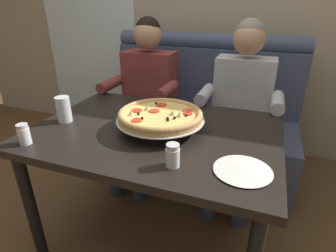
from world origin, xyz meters
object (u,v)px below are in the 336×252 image
booth_bench (197,124)px  shaker_parmesan (173,157)px  dining_table (156,144)px  shaker_pepper_flakes (24,136)px  diner_left (145,94)px  plate_near_left (243,169)px  diner_right (240,105)px  pizza (160,115)px  drinking_glass (64,111)px  patio_chair (124,72)px

booth_bench → shaker_parmesan: bearing=-80.6°
dining_table → shaker_pepper_flakes: bearing=-144.6°
diner_left → plate_near_left: bearing=-46.9°
booth_bench → diner_right: 0.55m
diner_left → pizza: 0.77m
diner_right → drinking_glass: size_ratio=9.04×
dining_table → diner_right: 0.75m
diner_right → pizza: bearing=-117.7°
drinking_glass → patio_chair: bearing=110.7°
plate_near_left → booth_bench: bearing=112.1°
shaker_parmesan → pizza: bearing=119.8°
diner_right → drinking_glass: diner_right is taller
diner_left → patio_chair: bearing=125.1°
pizza → drinking_glass: bearing=-170.7°
patio_chair → drinking_glass: bearing=-69.3°
plate_near_left → shaker_pepper_flakes: bearing=-173.0°
shaker_pepper_flakes → patio_chair: 2.46m
drinking_glass → diner_left: bearing=78.8°
pizza → patio_chair: bearing=123.8°
dining_table → drinking_glass: size_ratio=8.96×
pizza → booth_bench: bearing=91.6°
dining_table → shaker_pepper_flakes: size_ratio=12.68×
diner_right → drinking_glass: (-0.88, -0.73, 0.11)m
shaker_pepper_flakes → diner_left: bearing=82.1°
dining_table → shaker_pepper_flakes: 0.63m
shaker_pepper_flakes → shaker_parmesan: size_ratio=1.00×
diner_left → diner_right: (0.73, 0.00, 0.00)m
drinking_glass → shaker_parmesan: bearing=-17.1°
booth_bench → pizza: bearing=-88.4°
shaker_parmesan → drinking_glass: bearing=162.9°
shaker_pepper_flakes → plate_near_left: shaker_pepper_flakes is taller
dining_table → diner_right: size_ratio=0.99×
diner_left → pizza: diner_left is taller
booth_bench → diner_right: diner_right is taller
dining_table → patio_chair: (-1.28, 1.95, -0.15)m
dining_table → pizza: size_ratio=2.79×
pizza → plate_near_left: bearing=-29.0°
dining_table → plate_near_left: (0.47, -0.24, 0.10)m
booth_bench → plate_near_left: booth_bench is taller
shaker_pepper_flakes → drinking_glass: (-0.00, 0.28, 0.02)m
plate_near_left → drinking_glass: (-0.98, 0.16, 0.05)m
shaker_pepper_flakes → patio_chair: patio_chair is taller
booth_bench → diner_right: (0.37, -0.27, 0.31)m
diner_left → patio_chair: 1.60m
booth_bench → diner_left: bearing=-143.9°
booth_bench → drinking_glass: 1.20m
dining_table → shaker_pepper_flakes: (-0.51, -0.36, 0.13)m
diner_left → patio_chair: diner_left is taller
diner_right → patio_chair: size_ratio=1.48×
diner_left → plate_near_left: diner_left is taller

